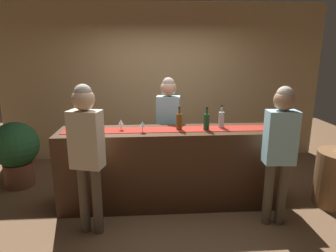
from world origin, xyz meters
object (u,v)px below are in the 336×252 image
object	(u,v)px
wine_glass_mid_counter	(142,124)
wine_glass_near_customer	(121,122)
customer_sipping	(280,143)
customer_browsing	(87,145)
potted_plant_tall	(16,150)
wine_bottle_amber	(179,121)
bartender	(168,121)
wine_bottle_green	(207,122)
wine_bottle_clear	(221,119)

from	to	relation	value
wine_glass_mid_counter	wine_glass_near_customer	bearing A→B (deg)	155.17
wine_glass_near_customer	customer_sipping	bearing A→B (deg)	-17.68
customer_browsing	potted_plant_tall	distance (m)	1.92
wine_bottle_amber	bartender	world-z (taller)	bartender
wine_bottle_green	wine_glass_near_customer	bearing A→B (deg)	176.10
wine_glass_mid_counter	wine_bottle_green	bearing A→B (deg)	3.77
customer_sipping	wine_glass_mid_counter	bearing A→B (deg)	167.60
wine_glass_mid_counter	customer_browsing	bearing A→B (deg)	-141.25
wine_bottle_amber	potted_plant_tall	size ratio (longest dim) A/B	0.30
wine_bottle_amber	wine_glass_near_customer	distance (m)	0.75
wine_bottle_green	bartender	bearing A→B (deg)	124.74
wine_bottle_amber	customer_browsing	distance (m)	1.21
wine_bottle_amber	customer_browsing	bearing A→B (deg)	-151.56
wine_bottle_clear	wine_glass_near_customer	size ratio (longest dim) A/B	2.10
wine_bottle_amber	potted_plant_tall	bearing A→B (deg)	163.49
wine_glass_mid_counter	customer_browsing	xyz separation A→B (m)	(-0.59, -0.48, -0.10)
wine_bottle_green	wine_bottle_amber	size ratio (longest dim) A/B	1.00
potted_plant_tall	wine_bottle_amber	bearing A→B (deg)	-16.51
wine_bottle_green	wine_glass_mid_counter	bearing A→B (deg)	-176.23
customer_browsing	wine_bottle_clear	bearing A→B (deg)	37.13
customer_browsing	customer_sipping	bearing A→B (deg)	15.90
customer_sipping	wine_bottle_clear	bearing A→B (deg)	133.76
bartender	potted_plant_tall	size ratio (longest dim) A/B	1.65
bartender	customer_browsing	xyz separation A→B (m)	(-0.96, -1.17, 0.03)
wine_bottle_amber	wine_glass_near_customer	xyz separation A→B (m)	(-0.74, 0.03, -0.01)
wine_bottle_amber	customer_sipping	distance (m)	1.23
wine_glass_mid_counter	wine_bottle_amber	bearing A→B (deg)	11.93
wine_bottle_amber	customer_browsing	size ratio (longest dim) A/B	0.18
wine_bottle_green	customer_sipping	xyz separation A→B (m)	(0.74, -0.51, -0.13)
wine_bottle_clear	potted_plant_tall	xyz separation A→B (m)	(-2.97, 0.64, -0.57)
wine_bottle_green	customer_sipping	world-z (taller)	customer_sipping
bartender	customer_sipping	distance (m)	1.65
wine_bottle_green	wine_glass_mid_counter	size ratio (longest dim) A/B	2.10
wine_bottle_clear	customer_sipping	size ratio (longest dim) A/B	0.18
wine_bottle_clear	wine_glass_mid_counter	bearing A→B (deg)	-170.52
wine_bottle_green	customer_browsing	xyz separation A→B (m)	(-1.41, -0.53, -0.10)
potted_plant_tall	customer_browsing	bearing A→B (deg)	-43.81
wine_bottle_green	wine_bottle_clear	bearing A→B (deg)	28.41
wine_glass_near_customer	wine_glass_mid_counter	size ratio (longest dim) A/B	1.00
wine_bottle_clear	customer_sipping	world-z (taller)	customer_sipping
wine_bottle_clear	wine_bottle_amber	size ratio (longest dim) A/B	1.00
customer_browsing	wine_glass_near_customer	bearing A→B (deg)	77.75
bartender	wine_bottle_clear	bearing A→B (deg)	152.56
wine_bottle_amber	bartender	xyz separation A→B (m)	(-0.10, 0.59, -0.13)
wine_bottle_clear	bartender	distance (m)	0.85
customer_sipping	customer_browsing	xyz separation A→B (m)	(-2.15, -0.02, 0.03)
wine_bottle_clear	wine_bottle_green	distance (m)	0.25
wine_bottle_clear	customer_sipping	distance (m)	0.83
wine_bottle_clear	wine_glass_mid_counter	distance (m)	1.05
wine_glass_near_customer	customer_browsing	distance (m)	0.69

